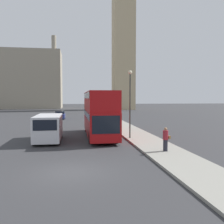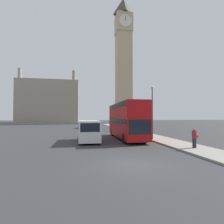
{
  "view_description": "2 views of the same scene",
  "coord_description": "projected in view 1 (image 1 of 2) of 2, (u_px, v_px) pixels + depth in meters",
  "views": [
    {
      "loc": [
        0.22,
        -13.13,
        3.91
      ],
      "look_at": [
        3.69,
        9.85,
        2.6
      ],
      "focal_mm": 40.0,
      "sensor_mm": 36.0,
      "label": 1
    },
    {
      "loc": [
        -2.92,
        -9.92,
        2.76
      ],
      "look_at": [
        2.37,
        20.34,
        3.67
      ],
      "focal_mm": 28.0,
      "sensor_mm": 36.0,
      "label": 2
    }
  ],
  "objects": [
    {
      "name": "ground_plane",
      "position": [
        71.0,
        172.0,
        13.15
      ],
      "size": [
        300.0,
        300.0,
        0.0
      ],
      "primitive_type": "plane",
      "color": "#333335"
    },
    {
      "name": "sidewalk_strip",
      "position": [
        188.0,
        166.0,
        14.13
      ],
      "size": [
        3.16,
        120.0,
        0.15
      ],
      "color": "gray",
      "rests_on": "ground_plane"
    },
    {
      "name": "clock_tower",
      "position": [
        123.0,
        17.0,
        82.82
      ],
      "size": [
        7.45,
        7.62,
        59.99
      ],
      "color": "tan",
      "rests_on": "ground_plane"
    },
    {
      "name": "building_block_distant",
      "position": [
        21.0,
        80.0,
        92.78
      ],
      "size": [
        29.5,
        13.88,
        25.9
      ],
      "color": "#9E937F",
      "rests_on": "ground_plane"
    },
    {
      "name": "red_double_decker_bus",
      "position": [
        99.0,
        112.0,
        25.07
      ],
      "size": [
        2.58,
        10.97,
        4.52
      ],
      "color": "#A80F11",
      "rests_on": "ground_plane"
    },
    {
      "name": "white_van",
      "position": [
        49.0,
        127.0,
        22.4
      ],
      "size": [
        2.23,
        5.73,
        2.35
      ],
      "color": "silver",
      "rests_on": "ground_plane"
    },
    {
      "name": "pedestrian",
      "position": [
        166.0,
        139.0,
        17.6
      ],
      "size": [
        0.53,
        0.37,
        1.68
      ],
      "color": "#23232D",
      "rests_on": "sidewalk_strip"
    },
    {
      "name": "street_lamp",
      "position": [
        130.0,
        94.0,
        23.21
      ],
      "size": [
        0.36,
        0.36,
        6.31
      ],
      "color": "#2D332D",
      "rests_on": "sidewalk_strip"
    },
    {
      "name": "parked_sedan",
      "position": [
        60.0,
        115.0,
        46.63
      ],
      "size": [
        1.8,
        4.47,
        1.46
      ],
      "color": "navy",
      "rests_on": "ground_plane"
    }
  ]
}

